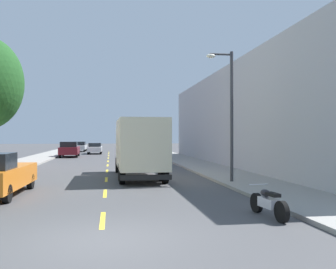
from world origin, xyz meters
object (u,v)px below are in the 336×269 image
Objects in this scene: street_lamp at (228,106)px; moving_white_sedan at (95,148)px; parked_sedan_navy at (135,146)px; parked_wagon_silver at (80,146)px; parked_pickup_black at (143,148)px; parked_suv_forest at (139,145)px; parked_pickup_burgundy at (69,150)px; parked_motorcycle at (268,203)px; delivery_box_truck at (139,145)px; parked_hatchback_charcoal at (154,152)px.

moving_white_sedan is at bearing 103.21° from street_lamp.
moving_white_sedan is (-6.01, -10.78, 0.00)m from parked_sedan_navy.
parked_wagon_silver is 14.41m from parked_pickup_black.
parked_pickup_black is (-1.65, 29.57, -3.03)m from street_lamp.
parked_suv_forest is at bearing 92.43° from street_lamp.
parked_suv_forest is 8.20m from parked_pickup_black.
parked_suv_forest reaches higher than parked_pickup_burgundy.
parked_motorcycle is at bearing -80.79° from moving_white_sedan.
moving_white_sedan is (-3.60, 29.52, -1.12)m from delivery_box_truck.
moving_white_sedan is (2.57, -8.12, -0.05)m from parked_wagon_silver.
parked_sedan_navy is (-1.73, 43.74, -3.11)m from street_lamp.
parked_motorcycle is at bearing -99.08° from street_lamp.
parked_hatchback_charcoal is (0.16, -10.28, -0.07)m from parked_pickup_black.
parked_wagon_silver is at bearing 107.58° from moving_white_sedan.
parked_pickup_burgundy is at bearing -89.81° from parked_wagon_silver.
parked_suv_forest reaches higher than parked_pickup_black.
delivery_box_truck is 34.44m from parked_suv_forest.
street_lamp is at bearing -86.81° from parked_pickup_black.
parked_wagon_silver and parked_hatchback_charcoal have the same top height.
moving_white_sedan is at bearing -72.42° from parked_wagon_silver.
parked_hatchback_charcoal is at bearing 94.39° from street_lamp.
parked_pickup_black is at bearing 90.71° from parked_motorcycle.
parked_pickup_black reaches higher than parked_sedan_navy.
parked_pickup_burgundy reaches higher than parked_wagon_silver.
parked_pickup_burgundy is at bearing -109.36° from moving_white_sedan.
parked_suv_forest is 7.80m from moving_white_sedan.
parked_wagon_silver is 1.05× the size of moving_white_sedan.
parked_suv_forest is 0.91× the size of parked_pickup_burgundy.
parked_pickup_burgundy is at bearing -125.84° from parked_suv_forest.
street_lamp is at bearing -68.29° from parked_pickup_burgundy.
parked_hatchback_charcoal is at bearing 90.62° from parked_motorcycle.
delivery_box_truck reaches higher than parked_pickup_black.
parked_suv_forest is at bearing 89.70° from parked_pickup_black.
parked_motorcycle is (9.07, -33.22, -0.42)m from parked_pickup_burgundy.
delivery_box_truck is at bearing 105.15° from parked_motorcycle.
street_lamp is 1.40× the size of parked_sedan_navy.
delivery_box_truck is 3.98× the size of parked_motorcycle.
parked_hatchback_charcoal is at bearing -89.41° from parked_sedan_navy.
parked_wagon_silver is at bearing 159.16° from parked_suv_forest.
parked_wagon_silver is 15.30m from parked_pickup_burgundy.
street_lamp is 1.19× the size of parked_pickup_burgundy.
parked_pickup_black is 1.19× the size of moving_white_sedan.
moving_white_sedan is at bearing -119.13° from parked_sedan_navy.
delivery_box_truck reaches higher than parked_motorcycle.
street_lamp is 43.88m from parked_sedan_navy.
parked_wagon_silver is at bearing 100.65° from parked_motorcycle.
delivery_box_truck is at bearing -74.67° from parked_pickup_burgundy.
parked_sedan_navy is at bearing 64.59° from parked_pickup_burgundy.
street_lamp reaches higher than parked_wagon_silver.
parked_sedan_navy is 2.21× the size of parked_motorcycle.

